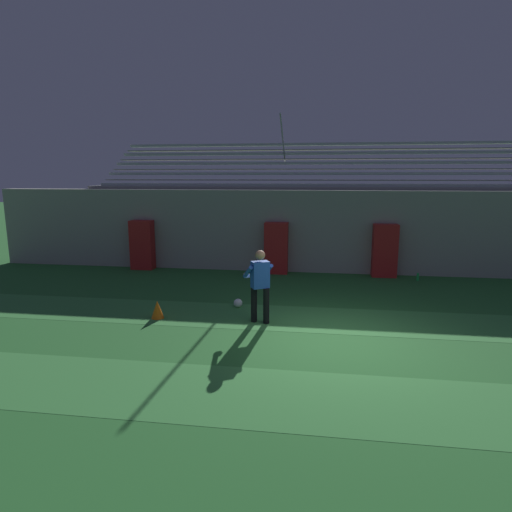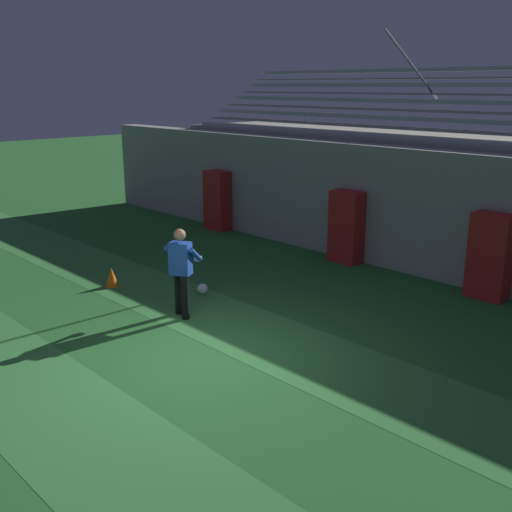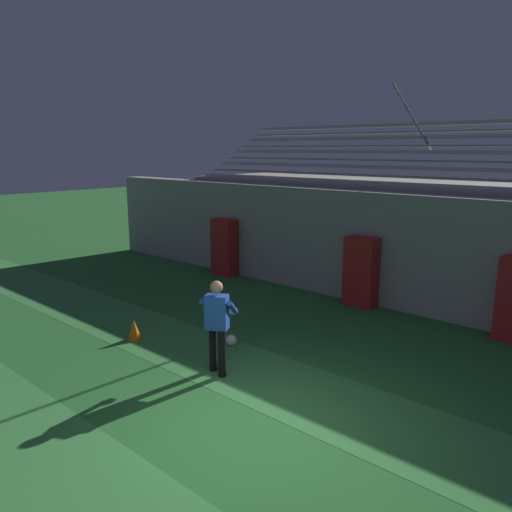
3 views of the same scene
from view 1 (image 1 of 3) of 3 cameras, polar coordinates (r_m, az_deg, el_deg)
ground_plane at (r=8.92m, az=10.62°, el=-11.17°), size 80.00×80.00×0.00m
turf_stripe_mid at (r=6.81m, az=11.47°, el=-18.46°), size 28.00×1.83×0.01m
turf_stripe_far at (r=10.16m, az=10.31°, el=-8.37°), size 28.00×1.83×0.01m
back_wall at (r=14.90m, az=9.79°, el=3.26°), size 24.00×0.60×2.80m
padding_pillar_gate_left at (r=14.49m, az=2.71°, el=1.06°), size 0.79×0.44×1.74m
padding_pillar_gate_right at (r=14.60m, az=16.79°, el=0.69°), size 0.79×0.44×1.74m
padding_pillar_far_left at (r=15.67m, az=-14.92°, el=1.44°), size 0.79×0.44×1.74m
bleacher_stand at (r=17.22m, az=9.59°, el=4.60°), size 18.00×4.05×5.43m
goalkeeper at (r=9.58m, az=0.52°, el=-3.43°), size 0.73×0.69×1.67m
soccer_ball at (r=10.91m, az=-2.42°, el=-6.28°), size 0.22×0.22×0.22m
traffic_cone at (r=10.33m, az=-13.01°, el=-6.96°), size 0.30×0.30×0.42m
water_bottle at (r=14.53m, az=20.76°, el=-2.61°), size 0.07×0.07×0.24m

